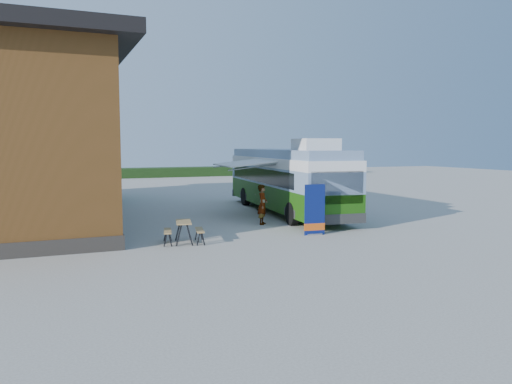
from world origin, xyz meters
name	(u,v)px	position (x,y,z in m)	size (l,w,h in m)	color
ground	(297,237)	(0.00, 0.00, 0.00)	(100.00, 100.00, 0.00)	#BCB7AD
barn	(8,143)	(-10.50, 10.00, 3.59)	(9.60, 21.20, 7.50)	brown
hedge	(208,171)	(8.00, 38.00, 0.50)	(40.00, 3.00, 1.00)	#264419
bus	(286,178)	(2.55, 6.34, 1.80)	(3.79, 12.47, 3.77)	#236110
awning	(249,160)	(0.39, 6.07, 2.75)	(2.90, 4.26, 0.51)	white
banner	(315,214)	(0.77, 0.06, 0.81)	(0.86, 0.24, 1.98)	navy
picnic_table	(184,227)	(-4.35, 0.37, 0.59)	(1.61, 1.49, 0.79)	#A6814E
person_a	(263,205)	(-0.08, 3.22, 0.88)	(0.64, 0.42, 1.76)	#999999
person_b	(260,195)	(1.71, 7.83, 0.81)	(0.79, 0.62, 1.63)	#999999
slurry_tanker	(103,182)	(-5.60, 16.09, 1.15)	(1.91, 5.42, 2.00)	#198B35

